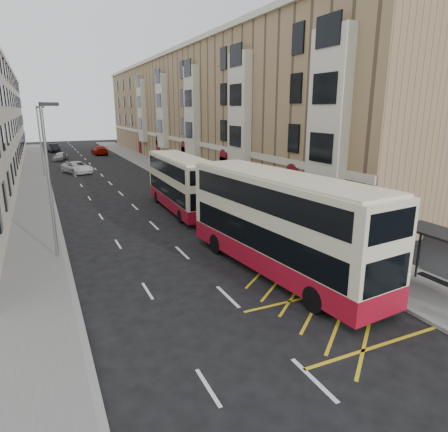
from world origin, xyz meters
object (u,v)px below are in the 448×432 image
street_lamp_far (40,137)px  double_decker_front (280,224)px  car_red (100,150)px  car_silver (60,156)px  white_van (77,167)px  pedestrian_far (373,265)px  car_dark (53,148)px  pedestrian_mid (395,258)px  double_decker_rear (181,183)px  street_lamp_near (49,173)px

street_lamp_far → double_decker_front: 37.96m
double_decker_front → car_red: 58.47m
double_decker_front → car_silver: double_decker_front is taller
street_lamp_far → car_silver: bearing=80.4°
white_van → pedestrian_far: bearing=-96.3°
car_dark → pedestrian_mid: bearing=-89.7°
double_decker_front → street_lamp_far: bearing=99.0°
double_decker_rear → pedestrian_mid: (4.69, -16.93, -1.11)m
street_lamp_near → street_lamp_far: 30.00m
car_silver → car_red: (6.86, 6.25, 0.12)m
street_lamp_far → street_lamp_near: bearing=-90.0°
pedestrian_far → car_silver: bearing=-38.9°
pedestrian_mid → car_silver: pedestrian_mid is taller
street_lamp_near → car_silver: street_lamp_near is taller
car_red → pedestrian_mid: bearing=92.5°
street_lamp_far → white_van: 5.56m
double_decker_front → white_van: 38.12m
double_decker_rear → pedestrian_mid: bearing=-73.0°
car_silver → street_lamp_far: bearing=-80.0°
white_van → double_decker_front: bearing=-99.7°
pedestrian_mid → street_lamp_far: bearing=115.2°
double_decker_front → double_decker_rear: bearing=85.2°
street_lamp_near → white_van: size_ratio=1.52×
pedestrian_mid → car_dark: pedestrian_mid is taller
double_decker_rear → car_dark: size_ratio=2.38×
double_decker_front → car_dark: (-7.52, 66.91, -1.74)m
double_decker_front → car_dark: 67.35m
double_decker_rear → pedestrian_far: 17.42m
pedestrian_far → car_red: bearing=-46.2°
street_lamp_near → double_decker_front: size_ratio=0.64×
car_dark → car_silver: bearing=-97.8°
double_decker_front → pedestrian_far: bearing=-53.2°
street_lamp_near → double_decker_front: bearing=-34.2°
street_lamp_far → car_red: street_lamp_far is taller
double_decker_rear → car_red: 44.59m
pedestrian_mid → car_red: size_ratio=0.34×
pedestrian_far → double_decker_rear: bearing=-38.5°
car_dark → street_lamp_near: bearing=-101.5°
pedestrian_mid → car_dark: bearing=105.2°
street_lamp_near → pedestrian_mid: bearing=-34.3°
pedestrian_far → white_van: pedestrian_far is taller
street_lamp_far → double_decker_rear: (9.49, -22.75, -2.44)m
double_decker_front → double_decker_rear: (-0.25, 13.88, -0.30)m
street_lamp_near → white_van: (3.83, 30.99, -3.91)m
pedestrian_mid → white_van: size_ratio=0.36×
pedestrian_far → car_red: (-3.20, 61.65, -0.25)m
pedestrian_mid → pedestrian_far: (-1.48, -0.15, -0.04)m
white_van → car_red: size_ratio=0.96×
pedestrian_mid → car_silver: 56.44m
street_lamp_near → car_silver: size_ratio=2.02×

